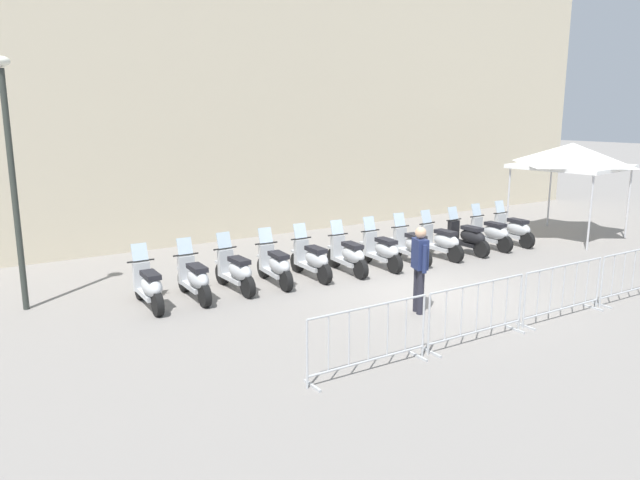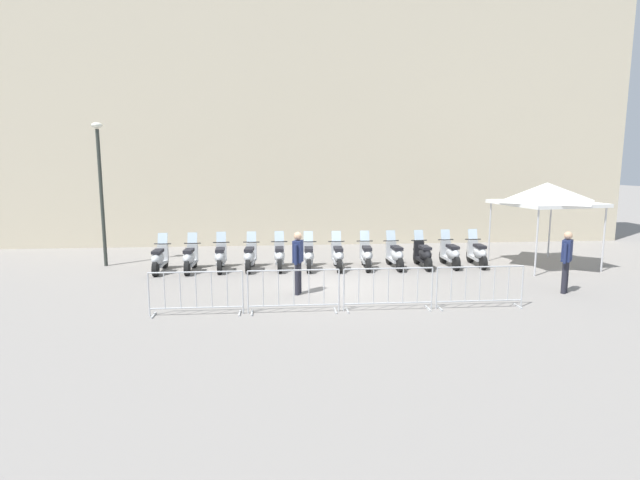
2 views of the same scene
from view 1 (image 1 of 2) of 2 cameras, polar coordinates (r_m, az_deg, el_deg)
name	(u,v)px [view 1 (image 1 of 2)]	position (r m, az deg, el deg)	size (l,w,h in m)	color
ground_plane	(429,295)	(13.65, 10.05, -5.00)	(120.00, 120.00, 0.00)	gray
building_facade	(249,42)	(20.35, -6.59, 17.71)	(28.00, 2.40, 11.91)	beige
motorcycle_0	(149,287)	(12.91, -15.52, -4.18)	(0.67, 1.72, 1.24)	black
motorcycle_1	(195,279)	(13.23, -11.48, -3.57)	(0.67, 1.72, 1.24)	black
motorcycle_2	(236,272)	(13.68, -7.76, -2.90)	(0.61, 1.72, 1.24)	black
motorcycle_3	(276,266)	(14.08, -4.11, -2.39)	(0.72, 1.70, 1.24)	black
motorcycle_4	(312,260)	(14.57, -0.72, -1.85)	(0.65, 1.72, 1.24)	black
motorcycle_5	(349,255)	(15.01, 2.66, -1.43)	(0.70, 1.71, 1.24)	black
motorcycle_6	(382,251)	(15.55, 5.73, -1.00)	(0.67, 1.71, 1.24)	black
motorcycle_7	(412,246)	(16.16, 8.45, -0.56)	(0.71, 1.71, 1.24)	black
motorcycle_8	(441,242)	(16.80, 11.07, -0.16)	(0.58, 1.73, 1.24)	black
motorcycle_9	(467,238)	(17.48, 13.42, 0.21)	(0.62, 1.72, 1.24)	black
motorcycle_10	(490,233)	(18.22, 15.44, 0.59)	(0.62, 1.72, 1.24)	black
motorcycle_11	(513,230)	(18.96, 17.39, 0.92)	(0.68, 1.71, 1.24)	black
barrier_segment_0	(369,339)	(9.58, 4.52, -9.14)	(2.20, 0.79, 1.07)	#B2B5B7
barrier_segment_1	(477,313)	(11.04, 14.29, -6.53)	(2.20, 0.79, 1.07)	#B2B5B7
barrier_segment_2	(563,292)	(12.76, 21.54, -4.46)	(2.20, 0.79, 1.07)	#B2B5B7
barrier_segment_3	(633,274)	(14.65, 26.96, -2.85)	(2.20, 0.79, 1.07)	#B2B5B7
street_lamp	(10,158)	(13.30, -26.68, 6.78)	(0.36, 0.36, 4.93)	#2D332D
officer_near_row_end	(420,265)	(12.21, 9.19, -2.27)	(0.36, 0.50, 1.73)	#23232D
canopy_tent	(572,156)	(20.41, 22.25, 7.20)	(2.87, 2.87, 2.91)	silver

